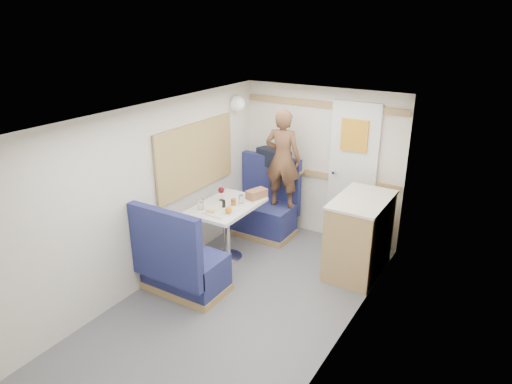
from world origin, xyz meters
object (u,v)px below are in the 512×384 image
Objects in this scene: orange_fruit at (229,210)px; cheese_block at (211,211)px; bench_far at (263,212)px; person at (283,159)px; duffel_bag at (274,158)px; dome_light at (237,104)px; bench_near at (181,268)px; beer_glass at (233,203)px; tray at (222,211)px; pepper_grinder at (224,205)px; wine_glass at (221,191)px; tumbler_right at (241,199)px; galley_counter at (359,235)px; tumbler_left at (201,204)px; dinette_table at (227,217)px; bread_loaf at (257,194)px.

cheese_block is (-0.19, -0.08, -0.02)m from orange_fruit.
bench_far is 9.82× the size of cheese_block.
duffel_bag is at bearing -50.16° from person.
dome_light is (-0.39, -0.01, 1.45)m from bench_far.
beer_glass is (0.10, 0.86, 0.47)m from bench_near.
bench_near is (0.00, -1.73, 0.00)m from bench_far.
person reaches higher than orange_fruit.
pepper_grinder is (-0.03, 0.07, 0.04)m from tray.
bench_near is at bearing 72.08° from person.
person is at bearing 77.11° from cheese_block.
dome_light is 0.88m from duffel_bag.
dome_light is 1.19× the size of wine_glass.
dome_light is 0.93m from person.
dome_light reaches higher than tumbler_right.
galley_counter reaches higher than wine_glass.
dome_light is 1.44m from pepper_grinder.
bench_near is at bearing -73.35° from tumbler_left.
beer_glass is (0.10, -0.01, 0.20)m from dinette_table.
wine_glass is at bearing 108.91° from cheese_block.
orange_fruit is 0.30× the size of bread_loaf.
bread_loaf reaches higher than tray.
cheese_block is 0.32m from beer_glass.
wine_glass is at bearing 98.04° from bench_near.
pepper_grinder reaches higher than dinette_table.
tumbler_right is (0.26, 0.05, -0.07)m from wine_glass.
bench_near reaches higher than tray.
person is at bearing 73.01° from dinette_table.
bread_loaf is (0.19, 1.24, 0.47)m from bench_near.
galley_counter is at bearing 22.16° from beer_glass.
bench_far is at bearing 92.42° from pepper_grinder.
orange_fruit is (-0.09, -1.12, -0.32)m from person.
orange_fruit is at bearing -38.04° from pepper_grinder.
tumbler_right is at bearing 10.67° from wine_glass.
bench_far reaches higher than tumbler_right.
tumbler_right is at bearing 83.06° from bench_near.
orange_fruit is 0.37m from tumbler_left.
pepper_grinder is at bearing 112.75° from tray.
galley_counter is (1.47, 0.55, -0.10)m from dinette_table.
person is 1.28m from tumbler_left.
dinette_table is at bearing 63.91° from person.
bench_near reaches higher than orange_fruit.
dinette_table is 9.08× the size of tumbler_right.
duffel_bag is 1.25× the size of tray.
person is (0.66, 0.04, -0.65)m from dome_light.
person is at bearing 163.98° from galley_counter.
beer_glass is 0.91× the size of pepper_grinder.
wine_glass is (-0.21, 0.27, 0.11)m from tray.
tray is at bearing 83.94° from bench_near.
bread_loaf is at bearing 62.67° from dinette_table.
cheese_block is at bearing -102.43° from pepper_grinder.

